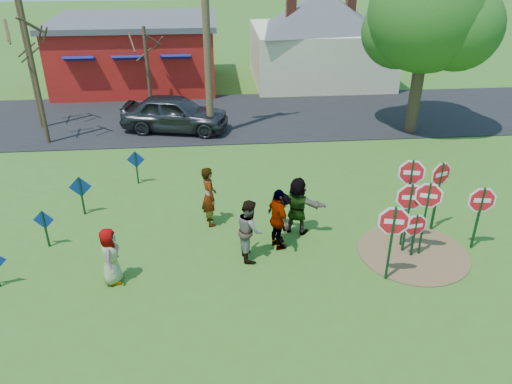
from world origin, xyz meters
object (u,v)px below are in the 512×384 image
(stop_sign_b, at_px, (410,182))
(person_a, at_px, (110,256))
(stop_sign_c, at_px, (427,203))
(suv, at_px, (175,113))
(stop_sign_a, at_px, (393,228))
(leafy_tree, at_px, (430,20))
(person_b, at_px, (209,196))
(utility_pole, at_px, (206,12))
(stop_sign_d, at_px, (440,180))

(stop_sign_b, xyz_separation_m, person_a, (-8.27, -0.98, -1.33))
(person_a, bearing_deg, stop_sign_c, -87.91)
(suv, bearing_deg, stop_sign_a, -139.65)
(stop_sign_a, distance_m, person_a, 7.39)
(stop_sign_a, distance_m, stop_sign_c, 1.68)
(leafy_tree, bearing_deg, suv, 174.61)
(person_b, bearing_deg, utility_pole, -15.09)
(person_b, distance_m, suv, 8.66)
(stop_sign_c, distance_m, person_b, 6.48)
(stop_sign_b, bearing_deg, suv, 138.48)
(person_b, xyz_separation_m, utility_pole, (0.10, 7.75, 4.43))
(utility_pole, bearing_deg, person_a, -104.43)
(stop_sign_d, bearing_deg, person_a, 169.06)
(stop_sign_a, bearing_deg, utility_pole, 124.31)
(stop_sign_d, relative_size, suv, 0.50)
(stop_sign_b, bearing_deg, stop_sign_a, -108.25)
(stop_sign_a, relative_size, utility_pole, 0.23)
(stop_sign_c, relative_size, person_a, 1.51)
(leafy_tree, bearing_deg, person_b, -141.88)
(person_b, bearing_deg, person_a, 122.32)
(stop_sign_d, xyz_separation_m, person_a, (-9.54, -1.76, -0.94))
(person_a, bearing_deg, person_b, -44.53)
(stop_sign_b, height_order, person_b, stop_sign_b)
(stop_sign_b, height_order, suv, stop_sign_b)
(suv, relative_size, leafy_tree, 0.63)
(stop_sign_c, relative_size, stop_sign_d, 1.00)
(stop_sign_b, xyz_separation_m, stop_sign_d, (1.27, 0.78, -0.39))
(stop_sign_b, relative_size, person_a, 1.81)
(stop_sign_c, bearing_deg, stop_sign_d, 73.65)
(stop_sign_b, height_order, stop_sign_c, stop_sign_b)
(person_a, bearing_deg, stop_sign_d, -80.74)
(suv, bearing_deg, stop_sign_b, -132.59)
(suv, distance_m, leafy_tree, 11.86)
(person_b, height_order, leafy_tree, leafy_tree)
(stop_sign_c, distance_m, suv, 13.20)
(stop_sign_c, xyz_separation_m, suv, (-7.56, 10.79, -0.83))
(stop_sign_c, bearing_deg, utility_pole, 139.64)
(stop_sign_d, bearing_deg, utility_pole, 106.54)
(person_b, bearing_deg, stop_sign_a, -139.38)
(utility_pole, bearing_deg, suv, 154.78)
(suv, xyz_separation_m, utility_pole, (1.63, -0.77, 4.55))
(stop_sign_c, bearing_deg, person_b, 178.41)
(stop_sign_a, relative_size, stop_sign_d, 0.97)
(stop_sign_d, bearing_deg, stop_sign_c, -146.78)
(stop_sign_d, relative_size, person_a, 1.51)
(utility_pole, height_order, leafy_tree, utility_pole)
(stop_sign_a, relative_size, person_a, 1.46)
(stop_sign_a, relative_size, stop_sign_b, 0.81)
(suv, distance_m, utility_pole, 4.89)
(stop_sign_b, distance_m, person_a, 8.43)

